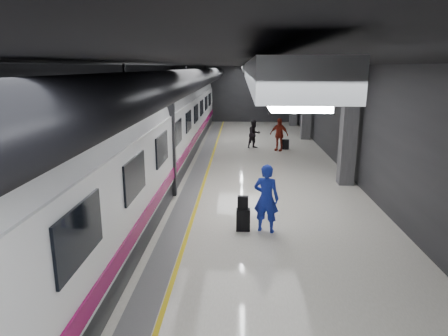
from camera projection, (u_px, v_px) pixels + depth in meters
ground at (226, 199)px, 13.81m from camera, size 40.00×40.00×0.00m
platform_hall at (219, 93)px, 13.87m from camera, size 10.02×40.02×4.51m
train at (130, 139)px, 13.43m from camera, size 3.05×38.00×4.05m
traveler_main at (266, 198)px, 10.84m from camera, size 0.80×0.65×1.91m
suitcase_main at (243, 220)px, 11.06m from camera, size 0.38×0.25×0.62m
shoulder_bag at (243, 203)px, 10.94m from camera, size 0.30×0.19×0.37m
traveler_far_a at (254, 134)px, 22.20m from camera, size 0.97×0.91×1.59m
traveler_far_b at (279, 135)px, 21.52m from camera, size 1.12×0.87×1.77m
suitcase_far at (286, 144)px, 22.05m from camera, size 0.41×0.32×0.54m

